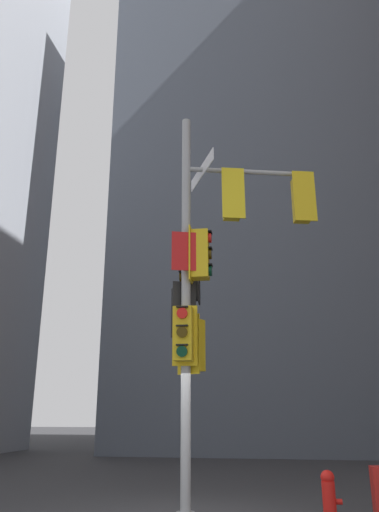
{
  "coord_description": "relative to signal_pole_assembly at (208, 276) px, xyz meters",
  "views": [
    {
      "loc": [
        1.64,
        -9.31,
        1.78
      ],
      "look_at": [
        0.07,
        0.04,
        4.83
      ],
      "focal_mm": 34.48,
      "sensor_mm": 36.0,
      "label": 1
    }
  ],
  "objects": [
    {
      "name": "building_mid_block",
      "position": [
        2.0,
        21.26,
        10.44
      ],
      "size": [
        17.46,
        17.46,
        29.78
      ],
      "primitive_type": "cube",
      "color": "#4C5460",
      "rests_on": "ground"
    },
    {
      "name": "fire_hydrant",
      "position": [
        2.04,
        -0.19,
        -4.0
      ],
      "size": [
        0.33,
        0.23,
        0.87
      ],
      "color": "red",
      "rests_on": "ground"
    },
    {
      "name": "signal_pole_assembly",
      "position": [
        0.0,
        0.0,
        0.0
      ],
      "size": [
        3.07,
        2.26,
        7.98
      ],
      "color": "#9EA0A3",
      "rests_on": "ground"
    }
  ]
}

